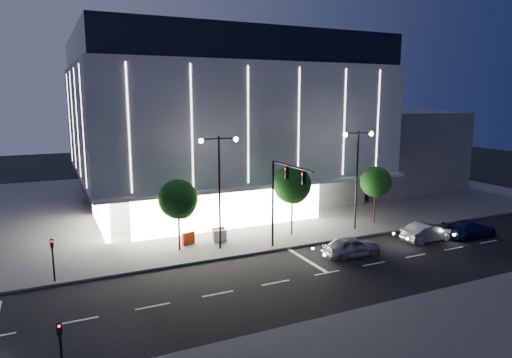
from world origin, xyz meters
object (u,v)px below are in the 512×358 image
Objects in this scene: ped_signal_near at (61,347)px; tree_mid at (292,187)px; car_third at (470,229)px; barrier_b at (220,236)px; barrier_a at (218,233)px; street_lamp_west at (219,176)px; street_lamp_east at (357,165)px; traffic_mast at (282,190)px; tree_right at (376,184)px; car_second at (428,232)px; ped_signal_far at (53,255)px; barrier_c at (188,238)px; tree_left at (178,201)px; car_lead at (352,247)px.

ped_signal_near is 0.49× the size of tree_mid.
car_third is 4.48× the size of barrier_b.
street_lamp_west is at bearing -110.40° from barrier_a.
traffic_mast is at bearing -163.52° from street_lamp_east.
ped_signal_near is at bearing -152.61° from tree_right.
street_lamp_west is at bearing 70.93° from car_second.
ped_signal_far is at bearing -174.86° from tree_right.
tree_mid reaches higher than ped_signal_far.
barrier_a is at bearing 174.97° from tree_right.
street_lamp_west is 8.18× the size of barrier_c.
traffic_mast is 4.82m from tree_mid.
tree_left is (-2.97, 1.02, -1.92)m from street_lamp_west.
tree_left is at bearing 63.30° from car_lead.
street_lamp_east is 11.01m from car_third.
barrier_a is (3.70, 1.35, -3.38)m from tree_left.
street_lamp_east is 13.61m from barrier_b.
barrier_b is (-15.47, 0.50, -3.23)m from tree_right.
ped_signal_far is at bearing -176.56° from street_lamp_east.
ped_signal_far is 2.73× the size of barrier_b.
car_lead reaches higher than barrier_b.
car_second is (0.52, -6.20, -3.10)m from tree_right.
street_lamp_east is at bearing 16.48° from traffic_mast.
barrier_b is at bearing -29.22° from barrier_c.
tree_mid is at bearing 0.00° from tree_left.
ped_signal_far is 0.66× the size of car_lead.
ped_signal_far reaches higher than barrier_c.
ped_signal_near reaches higher than barrier_a.
traffic_mast is 1.56× the size of car_lead.
tree_left is (9.03, 2.52, 2.15)m from ped_signal_far.
car_third is (23.65, -6.93, -3.32)m from tree_left.
car_lead reaches higher than car_third.
car_second is at bearing -17.37° from street_lamp_west.
car_second is 17.53m from barrier_a.
ped_signal_near is at bearing 104.56° from car_second.
tree_left is (9.03, 14.52, 2.15)m from ped_signal_near.
ped_signal_far reaches higher than car_lead.
street_lamp_west is at bearing -18.94° from tree_left.
car_lead is 4.12× the size of barrier_b.
barrier_b is at bearing 50.11° from ped_signal_near.
car_lead is at bearing -129.21° from street_lamp_east.
tree_right is 10.51m from car_lead.
tree_right is 15.69m from barrier_a.
barrier_a is at bearing 169.09° from street_lamp_east.
tree_left is (-6.97, 3.68, -0.99)m from traffic_mast.
traffic_mast is 6.81m from car_lead.
tree_right is (19.00, -0.00, -0.15)m from tree_left.
street_lamp_east is 28.70m from ped_signal_near.
tree_right is (9.00, -0.00, -0.45)m from tree_mid.
barrier_b is (-3.44, 4.18, -4.38)m from traffic_mast.
tree_mid is 11.90m from car_second.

